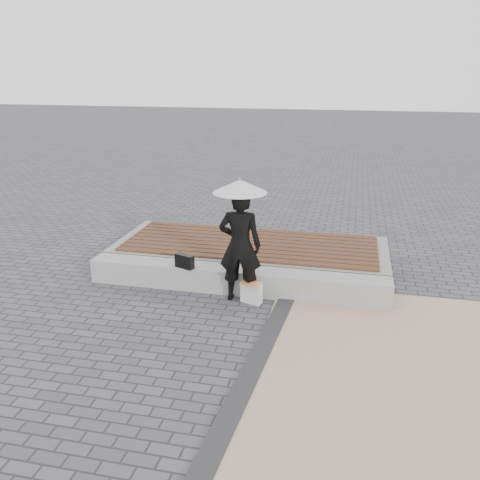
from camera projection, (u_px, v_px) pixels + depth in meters
name	position (u px, v px, depth m)	size (l,w,h in m)	color
ground	(209.00, 338.00, 6.96)	(80.00, 80.00, 0.00)	#4D4D53
terrazzo_zone	(464.00, 389.00, 5.83)	(5.00, 5.00, 0.02)	#CAAA8E
edging_band	(256.00, 363.00, 6.34)	(0.25, 5.20, 0.04)	#2D2D2F
seating_ledge	(236.00, 279.00, 8.38)	(5.00, 0.45, 0.40)	#9D9D98
timber_platform	(250.00, 255.00, 9.48)	(5.00, 2.00, 0.40)	gray
timber_decking	(250.00, 243.00, 9.41)	(4.60, 1.80, 0.04)	brown
woman	(240.00, 246.00, 7.84)	(0.66, 0.43, 1.82)	black
parasol	(240.00, 186.00, 7.53)	(0.82, 0.82, 1.05)	#A4A4A9
handbag	(185.00, 261.00, 8.29)	(0.33, 0.12, 0.23)	black
canvas_tote	(251.00, 292.00, 7.96)	(0.33, 0.14, 0.35)	silver
magazine	(251.00, 283.00, 7.85)	(0.31, 0.23, 0.01)	#EB3943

